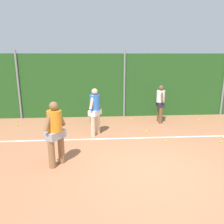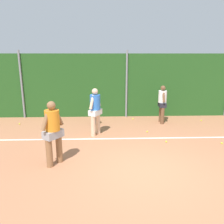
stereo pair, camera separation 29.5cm
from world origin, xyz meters
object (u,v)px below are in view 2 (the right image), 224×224
(tennis_ball_0, at_px, (19,124))
(tennis_ball_3, at_px, (133,119))
(player_foreground_near, at_px, (53,130))
(player_backcourt_far, at_px, (162,102))
(ball_hopper, at_px, (95,118))
(tennis_ball_4, at_px, (201,120))
(tennis_ball_5, at_px, (147,132))
(tennis_ball_2, at_px, (222,143))
(tennis_ball_6, at_px, (166,142))
(player_midcourt, at_px, (95,109))

(tennis_ball_0, distance_m, tennis_ball_3, 5.48)
(player_foreground_near, xyz_separation_m, player_backcourt_far, (4.22, 4.07, -0.07))
(ball_hopper, xyz_separation_m, tennis_ball_3, (1.89, 0.71, -0.26))
(tennis_ball_4, relative_size, tennis_ball_5, 1.00)
(tennis_ball_2, relative_size, tennis_ball_3, 1.00)
(player_backcourt_far, height_order, tennis_ball_6, player_backcourt_far)
(player_midcourt, relative_size, player_backcourt_far, 1.06)
(player_midcourt, distance_m, player_backcourt_far, 3.46)
(player_foreground_near, distance_m, tennis_ball_2, 6.03)
(player_foreground_near, xyz_separation_m, tennis_ball_4, (6.27, 4.26, -1.05))
(tennis_ball_2, relative_size, tennis_ball_5, 1.00)
(player_foreground_near, bearing_deg, tennis_ball_6, -30.61)
(player_backcourt_far, xyz_separation_m, tennis_ball_3, (-1.29, 0.61, -0.98))
(ball_hopper, bearing_deg, player_midcourt, -86.92)
(tennis_ball_4, xyz_separation_m, tennis_ball_5, (-2.99, -1.55, 0.00))
(player_foreground_near, height_order, tennis_ball_3, player_foreground_near)
(tennis_ball_0, xyz_separation_m, tennis_ball_2, (8.29, -2.65, 0.00))
(player_foreground_near, distance_m, tennis_ball_0, 4.84)
(player_midcourt, xyz_separation_m, ball_hopper, (-0.08, 1.43, -0.78))
(player_midcourt, relative_size, tennis_ball_6, 28.86)
(player_midcourt, relative_size, tennis_ball_4, 28.86)
(tennis_ball_0, xyz_separation_m, tennis_ball_5, (5.79, -1.30, 0.00))
(tennis_ball_2, bearing_deg, player_backcourt_far, 119.93)
(tennis_ball_4, height_order, tennis_ball_6, same)
(tennis_ball_6, bearing_deg, player_foreground_near, -157.56)
(ball_hopper, bearing_deg, tennis_ball_3, 20.75)
(tennis_ball_0, relative_size, tennis_ball_2, 1.00)
(tennis_ball_2, distance_m, tennis_ball_6, 2.01)
(tennis_ball_4, relative_size, tennis_ball_6, 1.00)
(tennis_ball_0, relative_size, tennis_ball_3, 1.00)
(player_foreground_near, height_order, ball_hopper, player_foreground_near)
(tennis_ball_3, bearing_deg, player_backcourt_far, -25.29)
(player_backcourt_far, distance_m, tennis_ball_6, 2.72)
(tennis_ball_0, bearing_deg, tennis_ball_6, -21.22)
(player_midcourt, xyz_separation_m, player_backcourt_far, (3.10, 1.54, -0.06))
(tennis_ball_2, xyz_separation_m, tennis_ball_3, (-2.85, 3.32, 0.00))
(tennis_ball_0, bearing_deg, tennis_ball_5, -12.64)
(player_midcourt, bearing_deg, tennis_ball_0, 97.22)
(ball_hopper, bearing_deg, tennis_ball_5, -29.31)
(player_midcourt, bearing_deg, player_backcourt_far, -34.18)
(player_backcourt_far, distance_m, ball_hopper, 3.25)
(ball_hopper, distance_m, tennis_ball_3, 2.03)
(player_backcourt_far, distance_m, tennis_ball_4, 2.28)
(player_midcourt, xyz_separation_m, tennis_ball_4, (5.15, 1.73, -1.04))
(tennis_ball_3, relative_size, tennis_ball_5, 1.00)
(player_backcourt_far, relative_size, tennis_ball_4, 27.19)
(player_midcourt, xyz_separation_m, tennis_ball_6, (2.66, -0.96, -1.04))
(tennis_ball_2, bearing_deg, tennis_ball_4, 80.50)
(player_foreground_near, bearing_deg, tennis_ball_0, 68.99)
(tennis_ball_5, bearing_deg, tennis_ball_2, -28.45)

